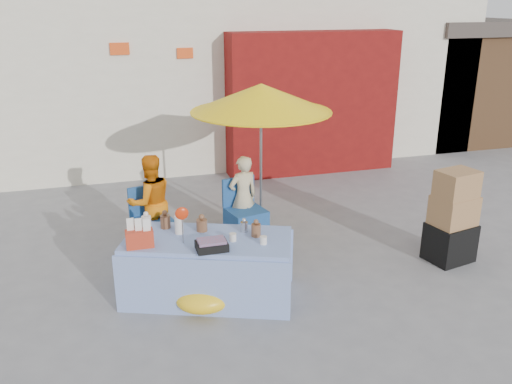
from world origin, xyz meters
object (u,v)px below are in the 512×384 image
object	(u,v)px
market_table	(208,267)
vendor_orange	(151,202)
umbrella	(261,98)
box_stack	(452,220)
vendor_beige	(243,197)
chair_left	(153,233)
chair_right	(246,222)

from	to	relation	value
market_table	vendor_orange	distance (m)	1.56
market_table	umbrella	bearing A→B (deg)	77.09
vendor_orange	box_stack	size ratio (longest dim) A/B	1.07
vendor_orange	vendor_beige	bearing A→B (deg)	166.78
market_table	box_stack	size ratio (longest dim) A/B	1.69
vendor_orange	umbrella	xyz separation A→B (m)	(1.55, 0.15, 1.25)
market_table	chair_left	size ratio (longest dim) A/B	2.38
vendor_orange	box_stack	bearing A→B (deg)	144.57
box_stack	vendor_orange	bearing A→B (deg)	157.79
chair_right	chair_left	bearing A→B (deg)	166.78
vendor_beige	chair_right	bearing A→B (deg)	75.24
chair_left	box_stack	world-z (taller)	box_stack
market_table	umbrella	size ratio (longest dim) A/B	0.97
vendor_beige	box_stack	bearing A→B (deg)	134.58
chair_left	vendor_orange	bearing A→B (deg)	75.24
chair_right	box_stack	distance (m)	2.68
umbrella	box_stack	bearing A→B (deg)	-38.60
chair_right	box_stack	xyz separation A→B (m)	(2.31, -1.32, 0.30)
vendor_beige	market_table	bearing A→B (deg)	48.15
box_stack	vendor_beige	bearing A→B (deg)	147.81
market_table	chair_right	bearing A→B (deg)	80.44
chair_right	box_stack	world-z (taller)	box_stack
market_table	vendor_beige	xyz separation A→B (m)	(0.80, 1.46, 0.22)
market_table	chair_right	xyz separation A→B (m)	(0.80, 1.33, -0.11)
market_table	vendor_beige	bearing A→B (deg)	82.71
market_table	vendor_beige	distance (m)	1.68
chair_right	vendor_beige	distance (m)	0.35
chair_right	vendor_orange	bearing A→B (deg)	160.61
market_table	chair_left	world-z (taller)	market_table
chair_right	umbrella	distance (m)	1.69
market_table	box_stack	bearing A→B (deg)	21.56
vendor_orange	umbrella	size ratio (longest dim) A/B	0.61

